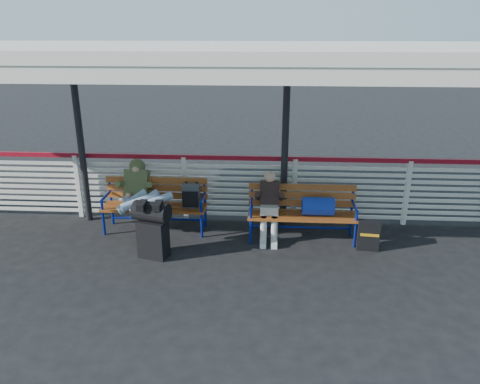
# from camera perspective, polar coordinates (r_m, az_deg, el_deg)

# --- Properties ---
(ground) EXTENTS (60.00, 60.00, 0.00)m
(ground) POSITION_cam_1_polar(r_m,az_deg,el_deg) (7.18, -9.18, -9.13)
(ground) COLOR black
(ground) RESTS_ON ground
(fence) EXTENTS (12.08, 0.08, 1.24)m
(fence) POSITION_cam_1_polar(r_m,az_deg,el_deg) (8.62, -6.74, 0.81)
(fence) COLOR silver
(fence) RESTS_ON ground
(canopy) EXTENTS (12.60, 3.60, 3.16)m
(canopy) POSITION_cam_1_polar(r_m,az_deg,el_deg) (7.16, -9.01, 16.34)
(canopy) COLOR silver
(canopy) RESTS_ON ground
(luggage_stack) EXTENTS (0.61, 0.44, 0.91)m
(luggage_stack) POSITION_cam_1_polar(r_m,az_deg,el_deg) (7.32, -10.62, -4.28)
(luggage_stack) COLOR black
(luggage_stack) RESTS_ON ground
(bench_left) EXTENTS (1.80, 0.56, 0.92)m
(bench_left) POSITION_cam_1_polar(r_m,az_deg,el_deg) (8.24, -9.27, -0.84)
(bench_left) COLOR #90521B
(bench_left) RESTS_ON ground
(bench_right) EXTENTS (1.80, 0.56, 0.92)m
(bench_right) POSITION_cam_1_polar(r_m,az_deg,el_deg) (7.85, 8.37, -1.84)
(bench_right) COLOR #90521B
(bench_right) RESTS_ON ground
(traveler_man) EXTENTS (0.94, 1.64, 0.77)m
(traveler_man) POSITION_cam_1_polar(r_m,az_deg,el_deg) (7.94, -11.98, -0.60)
(traveler_man) COLOR #9AB2CF
(traveler_man) RESTS_ON ground
(companion_person) EXTENTS (0.32, 0.66, 1.15)m
(companion_person) POSITION_cam_1_polar(r_m,az_deg,el_deg) (7.79, 3.59, -1.67)
(companion_person) COLOR beige
(companion_person) RESTS_ON ground
(suitcase_side) EXTENTS (0.36, 0.25, 0.48)m
(suitcase_side) POSITION_cam_1_polar(r_m,az_deg,el_deg) (7.83, 15.36, -5.10)
(suitcase_side) COLOR black
(suitcase_side) RESTS_ON ground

